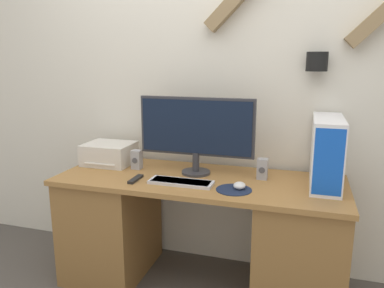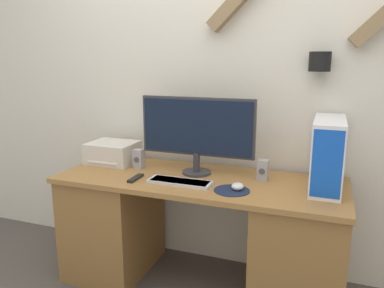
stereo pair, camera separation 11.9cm
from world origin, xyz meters
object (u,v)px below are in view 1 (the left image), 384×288
object	(u,v)px
keyboard	(181,182)
computer_tower	(327,152)
mouse	(239,186)
printer	(109,154)
speaker_right	(262,169)
monitor	(196,129)
speaker_left	(137,160)
remote_control	(136,179)

from	to	relation	value
keyboard	computer_tower	size ratio (longest dim) A/B	0.78
mouse	printer	size ratio (longest dim) A/B	0.24
speaker_right	monitor	bearing A→B (deg)	-178.71
printer	speaker_left	world-z (taller)	printer
monitor	speaker_left	distance (m)	0.46
computer_tower	speaker_left	size ratio (longest dim) A/B	3.82
printer	speaker_right	bearing A→B (deg)	-1.77
speaker_left	speaker_right	world-z (taller)	same
computer_tower	printer	size ratio (longest dim) A/B	1.49
monitor	keyboard	bearing A→B (deg)	-96.52
speaker_right	computer_tower	bearing A→B (deg)	-0.94
computer_tower	printer	bearing A→B (deg)	178.44
mouse	printer	world-z (taller)	printer
keyboard	printer	distance (m)	0.67
mouse	speaker_right	world-z (taller)	speaker_right
keyboard	remote_control	size ratio (longest dim) A/B	2.46
monitor	remote_control	bearing A→B (deg)	-141.45
computer_tower	speaker_right	size ratio (longest dim) A/B	3.82
keyboard	speaker_right	size ratio (longest dim) A/B	2.99
monitor	speaker_right	world-z (taller)	monitor
remote_control	speaker_right	bearing A→B (deg)	19.33
monitor	speaker_right	bearing A→B (deg)	1.29
computer_tower	printer	distance (m)	1.41
mouse	printer	xyz separation A→B (m)	(-0.95, 0.26, 0.05)
monitor	speaker_left	bearing A→B (deg)	-177.84
mouse	computer_tower	bearing A→B (deg)	26.30
keyboard	computer_tower	world-z (taller)	computer_tower
speaker_right	remote_control	bearing A→B (deg)	-160.67
speaker_right	remote_control	distance (m)	0.76
monitor	printer	size ratio (longest dim) A/B	2.27
speaker_right	printer	bearing A→B (deg)	178.23
monitor	keyboard	distance (m)	0.35
keyboard	speaker_left	distance (m)	0.43
printer	speaker_left	xyz separation A→B (m)	(0.23, -0.06, -0.01)
monitor	keyboard	xyz separation A→B (m)	(-0.03, -0.22, -0.27)
mouse	computer_tower	world-z (taller)	computer_tower
keyboard	speaker_left	world-z (taller)	speaker_left
printer	remote_control	distance (m)	0.44
computer_tower	remote_control	xyz separation A→B (m)	(-1.07, -0.25, -0.19)
monitor	speaker_right	size ratio (longest dim) A/B	5.82
keyboard	remote_control	world-z (taller)	keyboard
speaker_right	remote_control	xyz separation A→B (m)	(-0.72, -0.25, -0.05)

